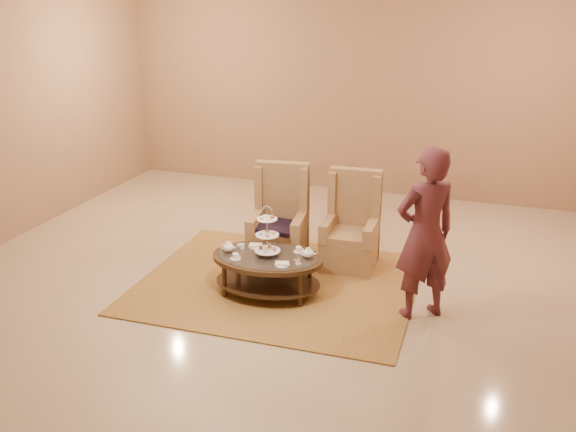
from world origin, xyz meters
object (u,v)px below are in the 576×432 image
(armchair_left, at_px, (280,229))
(person, at_px, (425,234))
(tea_table, at_px, (268,263))
(armchair_right, at_px, (351,234))

(armchair_left, xyz_separation_m, person, (1.87, -0.87, 0.50))
(tea_table, height_order, person, person)
(tea_table, relative_size, armchair_right, 1.09)
(tea_table, distance_m, armchair_left, 0.94)
(armchair_left, bearing_deg, person, -31.91)
(armchair_right, bearing_deg, person, -47.97)
(armchair_right, relative_size, person, 0.65)
(armchair_left, relative_size, person, 0.67)
(armchair_left, relative_size, armchair_right, 1.04)
(armchair_right, xyz_separation_m, person, (0.99, -1.03, 0.52))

